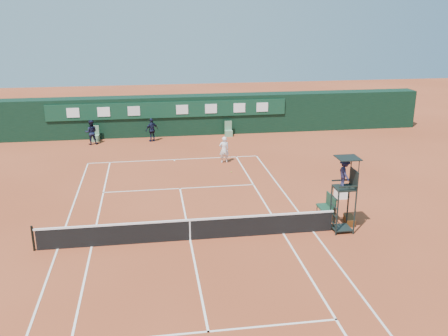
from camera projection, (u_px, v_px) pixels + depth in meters
The scene contains 14 objects.
ground at pixel (190, 240), 21.36m from camera, with size 90.00×90.00×0.00m, color #A84827.
court_lines at pixel (190, 240), 21.36m from camera, with size 11.05×23.85×0.01m.
tennis_net at pixel (190, 229), 21.20m from camera, with size 12.90×0.10×1.10m.
back_wall at pixel (169, 115), 38.51m from camera, with size 40.00×1.65×3.00m.
linesman_chair_left at pixel (95, 137), 36.90m from camera, with size 0.55×0.50×1.15m.
linesman_chair_right at pixel (229, 132), 38.34m from camera, with size 0.55×0.50×1.15m.
umpire_chair at pixel (345, 179), 21.47m from camera, with size 0.96×0.95×3.42m.
player_bench at pixel (328, 206), 23.48m from camera, with size 0.56×1.20×1.10m.
tennis_bag at pixel (349, 220), 22.93m from camera, with size 0.39×0.88×0.33m, color black.
cooler at pixel (341, 192), 25.97m from camera, with size 0.57×0.57×0.65m.
tennis_ball at pixel (231, 172), 30.01m from camera, with size 0.07×0.07×0.07m, color #A7C72E.
player at pixel (224, 150), 31.66m from camera, with size 0.62×0.41×1.71m, color white.
ball_kid_left at pixel (91, 132), 35.88m from camera, with size 0.87×0.68×1.79m, color black.
ball_kid_right at pixel (152, 130), 36.67m from camera, with size 1.02×0.42×1.74m, color black.
Camera 1 is at (-1.49, -19.35, 9.55)m, focal length 40.00 mm.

